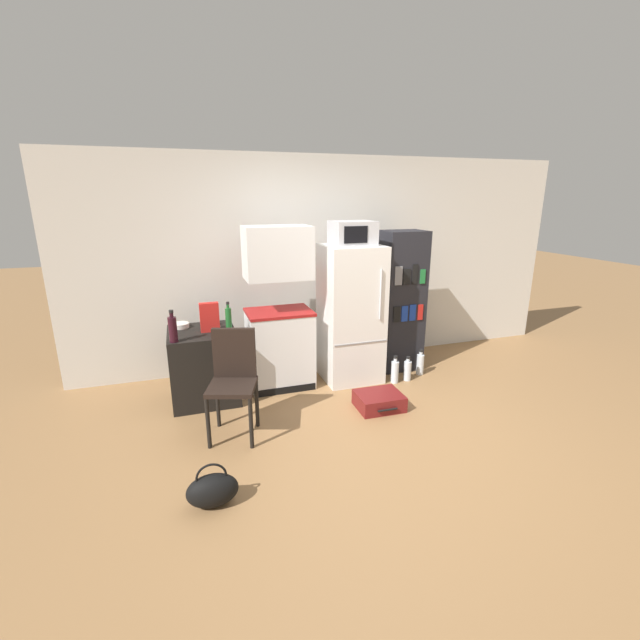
% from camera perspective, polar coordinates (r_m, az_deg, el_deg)
% --- Properties ---
extents(ground_plane, '(24.00, 24.00, 0.00)m').
position_cam_1_polar(ground_plane, '(4.08, 8.70, -14.80)').
color(ground_plane, olive).
extents(wall_back, '(6.40, 0.10, 2.57)m').
position_cam_1_polar(wall_back, '(5.48, 1.68, 7.74)').
color(wall_back, silver).
rests_on(wall_back, ground_plane).
extents(side_table, '(0.67, 0.68, 0.76)m').
position_cam_1_polar(side_table, '(4.68, -15.20, -5.83)').
color(side_table, black).
rests_on(side_table, ground_plane).
extents(kitchen_hutch, '(0.71, 0.52, 1.79)m').
position_cam_1_polar(kitchen_hutch, '(4.72, -5.47, 0.49)').
color(kitchen_hutch, white).
rests_on(kitchen_hutch, ground_plane).
extents(refrigerator, '(0.65, 0.64, 1.57)m').
position_cam_1_polar(refrigerator, '(4.92, 4.12, 0.81)').
color(refrigerator, white).
rests_on(refrigerator, ground_plane).
extents(microwave, '(0.45, 0.39, 0.26)m').
position_cam_1_polar(microwave, '(4.76, 4.35, 11.48)').
color(microwave, '#B7B7BC').
rests_on(microwave, refrigerator).
extents(bookshelf, '(0.50, 0.40, 1.70)m').
position_cam_1_polar(bookshelf, '(5.30, 10.72, 2.43)').
color(bookshelf, black).
rests_on(bookshelf, ground_plane).
extents(bottle_milk_white, '(0.08, 0.08, 0.16)m').
position_cam_1_polar(bottle_milk_white, '(4.67, -14.85, -0.07)').
color(bottle_milk_white, white).
rests_on(bottle_milk_white, side_table).
extents(bottle_wine_dark, '(0.08, 0.08, 0.31)m').
position_cam_1_polar(bottle_wine_dark, '(4.25, -19.04, -1.11)').
color(bottle_wine_dark, black).
rests_on(bottle_wine_dark, side_table).
extents(bottle_green_tall, '(0.06, 0.06, 0.31)m').
position_cam_1_polar(bottle_green_tall, '(4.45, -12.10, 0.15)').
color(bottle_green_tall, '#1E6028').
rests_on(bottle_green_tall, side_table).
extents(bowl, '(0.18, 0.18, 0.05)m').
position_cam_1_polar(bowl, '(4.72, -18.11, -0.69)').
color(bowl, silver).
rests_on(bowl, side_table).
extents(cereal_box, '(0.19, 0.07, 0.30)m').
position_cam_1_polar(cereal_box, '(4.47, -14.51, 0.36)').
color(cereal_box, red).
rests_on(cereal_box, side_table).
extents(chair, '(0.50, 0.51, 0.97)m').
position_cam_1_polar(chair, '(3.89, -11.48, -6.98)').
color(chair, black).
rests_on(chair, ground_plane).
extents(suitcase_large_flat, '(0.47, 0.41, 0.16)m').
position_cam_1_polar(suitcase_large_flat, '(4.48, 7.87, -10.61)').
color(suitcase_large_flat, maroon).
rests_on(suitcase_large_flat, ground_plane).
extents(handbag, '(0.36, 0.20, 0.33)m').
position_cam_1_polar(handbag, '(3.28, -14.14, -21.12)').
color(handbag, black).
rests_on(handbag, ground_plane).
extents(water_bottle_front, '(0.09, 0.09, 0.33)m').
position_cam_1_polar(water_bottle_front, '(5.05, 9.95, -6.76)').
color(water_bottle_front, silver).
rests_on(water_bottle_front, ground_plane).
extents(water_bottle_middle, '(0.09, 0.09, 0.32)m').
position_cam_1_polar(water_bottle_middle, '(5.34, 13.22, -5.71)').
color(water_bottle_middle, silver).
rests_on(water_bottle_middle, ground_plane).
extents(water_bottle_back, '(0.09, 0.09, 0.30)m').
position_cam_1_polar(water_bottle_back, '(5.15, 11.58, -6.57)').
color(water_bottle_back, silver).
rests_on(water_bottle_back, ground_plane).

